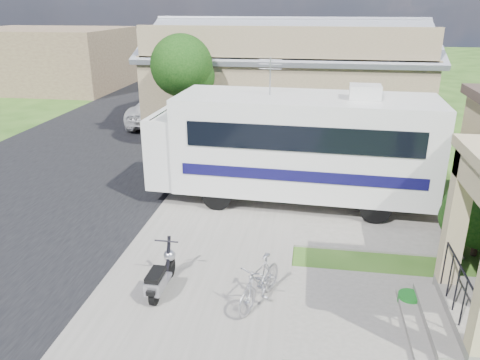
# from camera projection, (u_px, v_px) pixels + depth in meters

# --- Properties ---
(ground) EXTENTS (120.00, 120.00, 0.00)m
(ground) POSITION_uv_depth(u_px,v_px,m) (245.00, 276.00, 10.32)
(ground) COLOR #1F4011
(street_slab) EXTENTS (9.00, 80.00, 0.02)m
(street_slab) POSITION_uv_depth(u_px,v_px,m) (110.00, 139.00, 20.64)
(street_slab) COLOR black
(street_slab) RESTS_ON ground
(sidewalk_slab) EXTENTS (4.00, 80.00, 0.06)m
(sidewalk_slab) POSITION_uv_depth(u_px,v_px,m) (256.00, 145.00, 19.69)
(sidewalk_slab) COLOR #615E57
(sidewalk_slab) RESTS_ON ground
(driveway_slab) EXTENTS (7.00, 6.00, 0.05)m
(driveway_slab) POSITION_uv_depth(u_px,v_px,m) (315.00, 200.00, 14.25)
(driveway_slab) COLOR #615E57
(driveway_slab) RESTS_ON ground
(walk_slab) EXTENTS (4.00, 3.00, 0.05)m
(walk_slab) POSITION_uv_depth(u_px,v_px,m) (392.00, 316.00, 8.95)
(walk_slab) COLOR #615E57
(walk_slab) RESTS_ON ground
(warehouse) EXTENTS (12.50, 8.40, 5.04)m
(warehouse) POSITION_uv_depth(u_px,v_px,m) (287.00, 84.00, 22.51)
(warehouse) COLOR #756649
(warehouse) RESTS_ON ground
(distant_bldg_far) EXTENTS (10.00, 8.00, 4.00)m
(distant_bldg_far) POSITION_uv_depth(u_px,v_px,m) (49.00, 59.00, 32.38)
(distant_bldg_far) COLOR brown
(distant_bldg_far) RESTS_ON ground
(distant_bldg_near) EXTENTS (8.00, 7.00, 3.20)m
(distant_bldg_near) POSITION_uv_depth(u_px,v_px,m) (138.00, 49.00, 43.31)
(distant_bldg_near) COLOR #756649
(distant_bldg_near) RESTS_ON ground
(street_tree_a) EXTENTS (2.44, 2.40, 4.58)m
(street_tree_a) POSITION_uv_depth(u_px,v_px,m) (185.00, 69.00, 18.06)
(street_tree_a) COLOR black
(street_tree_a) RESTS_ON ground
(street_tree_b) EXTENTS (2.44, 2.40, 4.73)m
(street_tree_b) POSITION_uv_depth(u_px,v_px,m) (230.00, 44.00, 27.24)
(street_tree_b) COLOR black
(street_tree_b) RESTS_ON ground
(street_tree_c) EXTENTS (2.44, 2.40, 4.42)m
(street_tree_c) POSITION_uv_depth(u_px,v_px,m) (251.00, 38.00, 35.65)
(street_tree_c) COLOR black
(street_tree_c) RESTS_ON ground
(motorhome) EXTENTS (8.26, 2.94, 4.19)m
(motorhome) POSITION_uv_depth(u_px,v_px,m) (294.00, 144.00, 13.63)
(motorhome) COLOR silver
(motorhome) RESTS_ON ground
(scooter) EXTENTS (0.51, 1.46, 0.96)m
(scooter) POSITION_uv_depth(u_px,v_px,m) (161.00, 276.00, 9.52)
(scooter) COLOR black
(scooter) RESTS_ON ground
(bicycle) EXTENTS (1.02, 1.66, 0.96)m
(bicycle) POSITION_uv_depth(u_px,v_px,m) (260.00, 284.00, 9.16)
(bicycle) COLOR #9A99A0
(bicycle) RESTS_ON ground
(pickup_truck) EXTENTS (2.90, 5.51, 1.48)m
(pickup_truck) POSITION_uv_depth(u_px,v_px,m) (161.00, 108.00, 23.18)
(pickup_truck) COLOR silver
(pickup_truck) RESTS_ON ground
(van) EXTENTS (3.38, 6.73, 1.87)m
(van) POSITION_uv_depth(u_px,v_px,m) (190.00, 82.00, 29.43)
(van) COLOR silver
(van) RESTS_ON ground
(garden_hose) EXTENTS (0.45, 0.45, 0.20)m
(garden_hose) POSITION_uv_depth(u_px,v_px,m) (409.00, 300.00, 9.32)
(garden_hose) COLOR #125A19
(garden_hose) RESTS_ON ground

